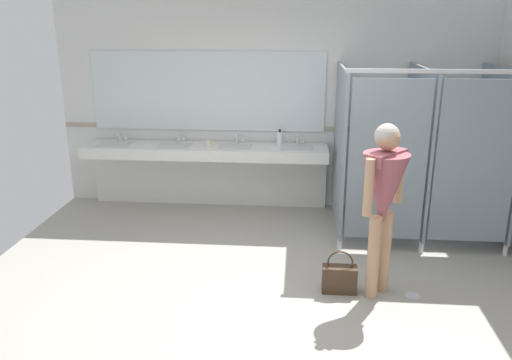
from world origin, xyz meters
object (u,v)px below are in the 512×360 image
(paper_cup, at_px, (209,144))
(soap_dispenser, at_px, (280,138))
(person_standing, at_px, (384,191))
(handbag, at_px, (339,278))

(paper_cup, bearing_deg, soap_dispenser, 14.49)
(person_standing, relative_size, soap_dispenser, 7.97)
(handbag, bearing_deg, paper_cup, 127.86)
(handbag, height_order, soap_dispenser, soap_dispenser)
(person_standing, height_order, handbag, person_standing)
(soap_dispenser, bearing_deg, person_standing, -65.75)
(paper_cup, bearing_deg, handbag, -52.14)
(soap_dispenser, height_order, paper_cup, soap_dispenser)
(soap_dispenser, bearing_deg, paper_cup, -165.51)
(person_standing, height_order, soap_dispenser, person_standing)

